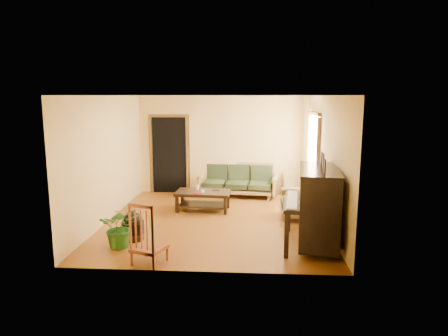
# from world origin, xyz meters

# --- Properties ---
(floor) EXTENTS (5.00, 5.00, 0.00)m
(floor) POSITION_xyz_m (0.00, 0.00, 0.00)
(floor) COLOR #5E2E0C
(floor) RESTS_ON ground
(doorway) EXTENTS (1.08, 0.16, 2.05)m
(doorway) POSITION_xyz_m (-1.45, 2.48, 1.02)
(doorway) COLOR black
(doorway) RESTS_ON floor
(window) EXTENTS (0.12, 1.36, 1.46)m
(window) POSITION_xyz_m (2.21, 1.30, 1.50)
(window) COLOR white
(window) RESTS_ON right_wall
(sofa) EXTENTS (2.08, 1.07, 0.86)m
(sofa) POSITION_xyz_m (0.41, 2.16, 0.43)
(sofa) COLOR olive
(sofa) RESTS_ON floor
(coffee_table) EXTENTS (1.27, 0.75, 0.45)m
(coffee_table) POSITION_xyz_m (-0.34, 0.78, 0.22)
(coffee_table) COLOR black
(coffee_table) RESTS_ON floor
(armchair) EXTENTS (0.84, 0.88, 0.86)m
(armchair) POSITION_xyz_m (1.75, 0.33, 0.43)
(armchair) COLOR olive
(armchair) RESTS_ON floor
(piano) EXTENTS (1.10, 1.65, 1.37)m
(piano) POSITION_xyz_m (1.91, -1.29, 0.69)
(piano) COLOR black
(piano) RESTS_ON floor
(footstool) EXTENTS (0.52, 0.52, 0.39)m
(footstool) POSITION_xyz_m (-1.39, -1.22, 0.19)
(footstool) COLOR black
(footstool) RESTS_ON floor
(red_chair) EXTENTS (0.61, 0.64, 1.00)m
(red_chair) POSITION_xyz_m (-0.84, -2.23, 0.50)
(red_chair) COLOR brown
(red_chair) RESTS_ON floor
(leaning_frame) EXTENTS (0.50, 0.12, 0.67)m
(leaning_frame) POSITION_xyz_m (1.87, 2.34, 0.33)
(leaning_frame) COLOR gold
(leaning_frame) RESTS_ON floor
(ceramic_crock) EXTENTS (0.25, 0.25, 0.28)m
(ceramic_crock) POSITION_xyz_m (1.79, 2.28, 0.14)
(ceramic_crock) COLOR #364EA2
(ceramic_crock) RESTS_ON floor
(potted_plant) EXTENTS (0.75, 0.68, 0.73)m
(potted_plant) POSITION_xyz_m (-1.50, -1.60, 0.36)
(potted_plant) COLOR #235C1A
(potted_plant) RESTS_ON floor
(book) EXTENTS (0.16, 0.21, 0.02)m
(book) POSITION_xyz_m (-0.53, 0.61, 0.46)
(book) COLOR maroon
(book) RESTS_ON coffee_table
(candle) EXTENTS (0.07, 0.07, 0.11)m
(candle) POSITION_xyz_m (-0.49, 0.94, 0.50)
(candle) COLOR silver
(candle) RESTS_ON coffee_table
(glass_jar) EXTENTS (0.11, 0.11, 0.06)m
(glass_jar) POSITION_xyz_m (-0.34, 0.67, 0.48)
(glass_jar) COLOR silver
(glass_jar) RESTS_ON coffee_table
(remote) EXTENTS (0.17, 0.05, 0.02)m
(remote) POSITION_xyz_m (-0.05, 0.89, 0.46)
(remote) COLOR black
(remote) RESTS_ON coffee_table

